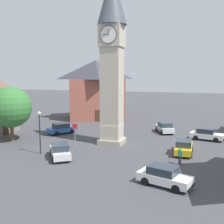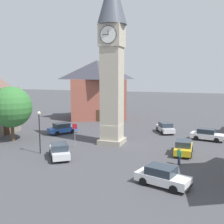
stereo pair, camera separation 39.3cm
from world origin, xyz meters
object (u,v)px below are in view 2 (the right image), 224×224
tree (11,107)px  lamp_post (39,125)px  car_red_corner (62,128)px  building_shop_left (97,89)px  pedestrian (179,154)px  car_blue_kerb (183,147)px  car_black_far (165,128)px  clock_tower (112,44)px  car_white_side (59,151)px  car_green_alley (162,176)px  car_silver_kerb (207,135)px  road_sign (75,131)px

tree → lamp_post: 7.58m
car_red_corner → building_shop_left: 15.45m
tree → pedestrian: bearing=173.6°
car_blue_kerb → car_red_corner: same height
pedestrian → car_black_far: bearing=-76.5°
clock_tower → car_blue_kerb: bearing=168.7°
car_white_side → lamp_post: bearing=-13.8°
car_white_side → car_black_far: size_ratio=0.97×
car_green_alley → pedestrian: bearing=-98.0°
clock_tower → car_blue_kerb: (-8.72, 1.73, -11.25)m
car_silver_kerb → tree: size_ratio=0.62×
car_black_far → car_green_alley: (-2.54, 19.13, 0.00)m
lamp_post → road_sign: lamp_post is taller
car_silver_kerb → car_red_corner: 19.91m
car_white_side → tree: (9.33, -4.26, 3.62)m
tree → building_shop_left: 20.86m
building_shop_left → pedestrian: bearing=127.9°
car_black_far → tree: bearing=32.6°
car_silver_kerb → car_white_side: (14.22, 12.84, 0.00)m
clock_tower → car_silver_kerb: 16.75m
road_sign → car_silver_kerb: bearing=-149.3°
car_blue_kerb → car_red_corner: 17.96m
clock_tower → car_red_corner: bearing=-18.6°
car_blue_kerb → road_sign: bearing=6.5°
car_silver_kerb → car_red_corner: bearing=7.6°
car_red_corner → building_shop_left: size_ratio=0.33×
car_blue_kerb → car_red_corner: bearing=-15.0°
clock_tower → car_silver_kerb: bearing=-153.5°
clock_tower → car_red_corner: 14.47m
car_green_alley → building_shop_left: size_ratio=0.33×
car_blue_kerb → car_green_alley: (0.86, 9.05, 0.00)m
car_white_side → car_green_alley: 11.52m
car_white_side → car_green_alley: size_ratio=0.97×
pedestrian → car_green_alley: bearing=82.0°
pedestrian → road_sign: road_sign is taller
car_blue_kerb → road_sign: (12.21, 1.39, 1.14)m
building_shop_left → road_sign: building_shop_left is taller
car_blue_kerb → car_silver_kerb: 7.66m
car_white_side → car_silver_kerb: bearing=-137.9°
clock_tower → car_white_side: size_ratio=4.75×
car_red_corner → building_shop_left: (0.62, -14.62, 4.94)m
car_black_far → car_red_corner: bearing=21.3°
road_sign → car_green_alley: bearing=146.0°
clock_tower → pedestrian: bearing=147.9°
lamp_post → car_green_alley: bearing=163.1°
building_shop_left → road_sign: size_ratio=4.74×
clock_tower → car_green_alley: size_ratio=4.63×
clock_tower → building_shop_left: clock_tower is taller
pedestrian → car_red_corner: bearing=-25.7°
tree → building_shop_left: bearing=-98.8°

